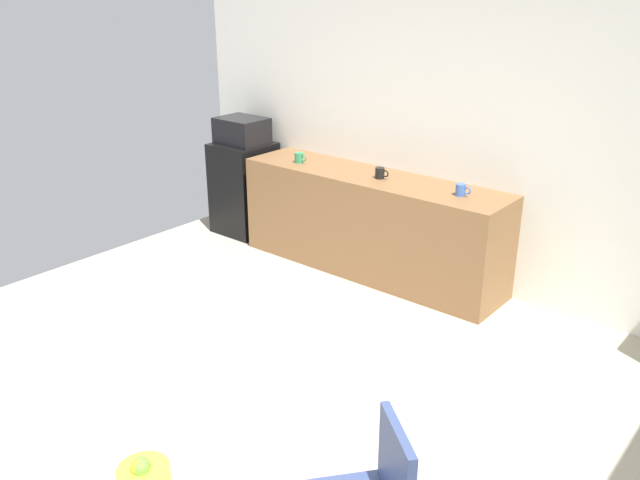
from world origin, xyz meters
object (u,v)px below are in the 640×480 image
at_px(mini_fridge, 244,188).
at_px(fruit_bowl, 143,473).
at_px(mug_red, 380,173).
at_px(mug_green, 299,158).
at_px(microwave, 242,131).
at_px(mug_white, 461,190).

bearing_deg(mini_fridge, fruit_bowl, -48.88).
bearing_deg(mug_red, mug_green, -176.34).
relative_size(mug_green, mug_red, 1.00).
distance_m(microwave, fruit_bowl, 4.60).
height_order(fruit_bowl, mug_green, mug_green).
bearing_deg(microwave, fruit_bowl, -48.88).
relative_size(microwave, mug_green, 3.72).
xyz_separation_m(fruit_bowl, mug_green, (-2.18, 3.37, 0.17)).
relative_size(mug_white, mug_green, 1.00).
relative_size(mini_fridge, mug_white, 7.28).
relative_size(mini_fridge, mug_green, 7.28).
height_order(fruit_bowl, mug_white, mug_white).
xyz_separation_m(fruit_bowl, mug_white, (-0.54, 3.44, 0.17)).
height_order(fruit_bowl, mug_red, mug_red).
distance_m(microwave, mug_white, 2.48).
height_order(mug_green, mug_red, same).
height_order(mini_fridge, mug_red, mug_red).
bearing_deg(mug_white, mug_red, -178.99).
relative_size(fruit_bowl, mug_green, 1.56).
xyz_separation_m(microwave, fruit_bowl, (3.02, -3.45, -0.30)).
bearing_deg(fruit_bowl, mini_fridge, 131.12).
relative_size(microwave, mug_red, 3.72).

